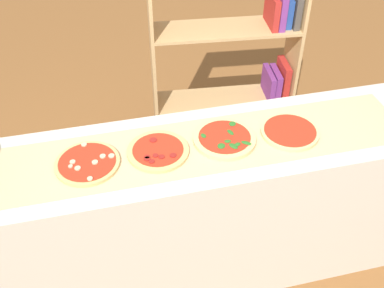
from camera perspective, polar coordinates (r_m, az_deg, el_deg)
name	(u,v)px	position (r m, az deg, el deg)	size (l,w,h in m)	color
ground_plane	(192,264)	(2.85, 0.00, -14.62)	(12.00, 12.00, 0.00)	brown
counter	(192,213)	(2.48, 0.00, -8.50)	(2.49, 0.57, 0.93)	beige
parchment_paper	(192,147)	(2.15, 0.00, -0.38)	(2.10, 0.40, 0.00)	tan
pizza_mushroom_0	(87,163)	(2.11, -12.85, -2.31)	(0.29, 0.29, 0.03)	#DBB26B
pizza_pepperoni_1	(158,150)	(2.13, -4.26, -0.79)	(0.29, 0.29, 0.02)	#DBB26B
pizza_spinach_2	(225,138)	(2.19, 4.06, 0.69)	(0.30, 0.30, 0.03)	#E5C17F
pizza_plain_3	(290,132)	(2.27, 12.04, 1.50)	(0.28, 0.28, 0.02)	#E5C17F
bookshelf	(240,73)	(3.07, 6.03, 8.70)	(0.95, 0.37, 1.58)	tan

